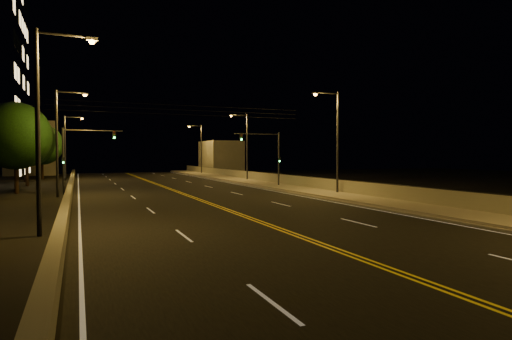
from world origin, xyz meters
name	(u,v)px	position (x,y,z in m)	size (l,w,h in m)	color
ground	(466,298)	(0.00, 0.00, 0.00)	(160.00, 160.00, 0.00)	black
road	(217,206)	(0.00, 20.00, 0.01)	(18.00, 120.00, 0.02)	black
sidewalk	(351,198)	(10.80, 20.00, 0.15)	(3.60, 120.00, 0.30)	gray
curb	(330,200)	(8.93, 20.00, 0.07)	(0.14, 120.00, 0.15)	gray
parapet_wall	(369,189)	(12.45, 20.00, 0.80)	(0.30, 120.00, 1.00)	gray
jersey_barrier	(66,207)	(-9.32, 20.00, 0.39)	(0.45, 120.00, 0.77)	gray
distant_building_right	(221,157)	(16.50, 70.11, 3.04)	(6.00, 10.00, 6.09)	gray
distant_building_left	(32,148)	(-16.00, 76.40, 4.64)	(8.00, 8.00, 9.28)	gray
parapet_rail	(369,182)	(12.45, 20.00, 1.33)	(0.06, 0.06, 120.00)	black
lane_markings	(218,206)	(0.00, 19.93, 0.02)	(17.32, 116.00, 0.00)	silver
streetlight_1	(335,136)	(11.51, 23.42, 5.11)	(2.55, 0.28, 8.81)	#2D2D33
streetlight_2	(245,142)	(11.51, 44.44, 5.11)	(2.55, 0.28, 8.81)	#2D2D33
streetlight_3	(200,146)	(11.51, 66.74, 5.11)	(2.55, 0.28, 8.81)	#2D2D33
streetlight_4	(45,117)	(-9.91, 12.91, 5.11)	(2.55, 0.28, 8.81)	#2D2D33
streetlight_5	(61,135)	(-9.91, 31.20, 5.11)	(2.55, 0.28, 8.81)	#2D2D33
streetlight_6	(67,143)	(-9.91, 56.21, 5.11)	(2.55, 0.28, 8.81)	#2D2D33
traffic_signal_right	(270,153)	(9.97, 33.29, 3.72)	(5.11, 0.31, 5.85)	#2D2D33
traffic_signal_left	(76,152)	(-8.77, 33.29, 3.72)	(5.11, 0.31, 5.85)	#2D2D33
overhead_wires	(184,110)	(0.00, 29.50, 7.40)	(22.00, 0.03, 0.83)	black
tree_0	(16,136)	(-13.74, 36.23, 5.18)	(6.06, 6.06, 8.21)	black
tree_1	(26,140)	(-13.89, 46.46, 5.17)	(6.05, 6.05, 8.20)	black
tree_2	(25,147)	(-14.91, 54.94, 4.50)	(5.27, 5.27, 7.14)	black
tree_3	(42,145)	(-13.36, 61.25, 4.98)	(5.82, 5.82, 7.89)	black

